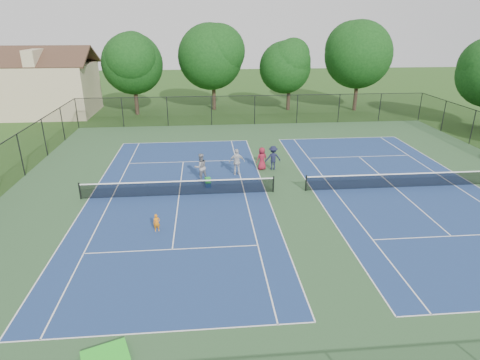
{
  "coord_description": "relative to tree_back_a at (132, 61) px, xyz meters",
  "views": [
    {
      "loc": [
        -5.27,
        -23.14,
        10.14
      ],
      "look_at": [
        -3.26,
        -1.0,
        1.3
      ],
      "focal_mm": 30.0,
      "sensor_mm": 36.0,
      "label": 1
    }
  ],
  "objects": [
    {
      "name": "child_player",
      "position": [
        5.11,
        -28.49,
        -5.56
      ],
      "size": [
        0.39,
        0.29,
        0.95
      ],
      "primitive_type": "imported",
      "rotation": [
        0.0,
        0.0,
        0.2
      ],
      "color": "orange",
      "rests_on": "ground"
    },
    {
      "name": "ball_hopper",
      "position": [
        7.82,
        -22.81,
        -5.55
      ],
      "size": [
        0.41,
        0.37,
        0.36
      ],
      "primitive_type": "cube",
      "rotation": [
        0.0,
        0.0,
        0.32
      ],
      "color": "green",
      "rests_on": "ball_crate"
    },
    {
      "name": "tennis_court_right",
      "position": [
        20.0,
        -24.0,
        -5.94
      ],
      "size": [
        12.0,
        23.83,
        1.07
      ],
      "color": "navy",
      "rests_on": "ground"
    },
    {
      "name": "ball_crate",
      "position": [
        7.82,
        -22.81,
        -5.89
      ],
      "size": [
        0.44,
        0.42,
        0.31
      ],
      "primitive_type": "cube",
      "rotation": [
        0.0,
        0.0,
        0.33
      ],
      "color": "navy",
      "rests_on": "ground"
    },
    {
      "name": "clapboard_house",
      "position": [
        -10.0,
        1.0,
        -2.95
      ],
      "size": [
        10.8,
        8.1,
        7.65
      ],
      "color": "tan",
      "rests_on": "ground"
    },
    {
      "name": "instructor",
      "position": [
        7.38,
        -21.5,
        -5.09
      ],
      "size": [
        1.13,
        1.03,
        1.9
      ],
      "primitive_type": "imported",
      "rotation": [
        0.0,
        0.0,
        3.56
      ],
      "color": "gray",
      "rests_on": "ground"
    },
    {
      "name": "bystander_a",
      "position": [
        9.92,
        -20.67,
        -5.1
      ],
      "size": [
        1.14,
        0.55,
        1.89
      ],
      "primitive_type": "imported",
      "rotation": [
        0.0,
        0.0,
        3.23
      ],
      "color": "silver",
      "rests_on": "ground"
    },
    {
      "name": "tree_back_b",
      "position": [
        9.0,
        2.0,
        0.56
      ],
      "size": [
        7.6,
        7.6,
        10.03
      ],
      "color": "#2D2116",
      "rests_on": "ground"
    },
    {
      "name": "ground",
      "position": [
        13.0,
        -24.0,
        -6.04
      ],
      "size": [
        140.0,
        140.0,
        0.0
      ],
      "primitive_type": "plane",
      "color": "#234716",
      "rests_on": "ground"
    },
    {
      "name": "tree_back_a",
      "position": [
        0.0,
        0.0,
        0.0
      ],
      "size": [
        6.8,
        6.8,
        9.15
      ],
      "color": "#2D2116",
      "rests_on": "ground"
    },
    {
      "name": "tree_back_d",
      "position": [
        26.0,
        0.0,
        0.79
      ],
      "size": [
        7.8,
        7.8,
        10.37
      ],
      "color": "#2D2116",
      "rests_on": "ground"
    },
    {
      "name": "tree_back_c",
      "position": [
        18.0,
        1.0,
        -0.56
      ],
      "size": [
        6.0,
        6.0,
        8.4
      ],
      "color": "#2D2116",
      "rests_on": "ground"
    },
    {
      "name": "court_pad",
      "position": [
        13.0,
        -24.0,
        -6.03
      ],
      "size": [
        36.0,
        36.0,
        0.01
      ],
      "primitive_type": "cube",
      "color": "#30532F",
      "rests_on": "ground"
    },
    {
      "name": "tennis_court_left",
      "position": [
        6.0,
        -24.0,
        -5.94
      ],
      "size": [
        12.0,
        23.83,
        1.07
      ],
      "color": "navy",
      "rests_on": "ground"
    },
    {
      "name": "bystander_c",
      "position": [
        11.8,
        -19.79,
        -5.2
      ],
      "size": [
        0.94,
        0.77,
        1.67
      ],
      "primitive_type": "imported",
      "rotation": [
        0.0,
        0.0,
        3.47
      ],
      "color": "maroon",
      "rests_on": "ground"
    },
    {
      "name": "green_tarp",
      "position": [
        4.3,
        -36.92,
        -5.95
      ],
      "size": [
        1.71,
        1.47,
        0.16
      ],
      "primitive_type": "cube",
      "rotation": [
        0.0,
        0.0,
        0.36
      ],
      "color": "green",
      "rests_on": "ground"
    },
    {
      "name": "perimeter_fence",
      "position": [
        13.0,
        -24.0,
        -4.44
      ],
      "size": [
        36.08,
        36.08,
        3.02
      ],
      "color": "black",
      "rests_on": "ground"
    },
    {
      "name": "bystander_b",
      "position": [
        12.61,
        -19.85,
        -5.15
      ],
      "size": [
        1.2,
        0.74,
        1.79
      ],
      "primitive_type": "imported",
      "rotation": [
        0.0,
        0.0,
        3.21
      ],
      "color": "#161932",
      "rests_on": "ground"
    }
  ]
}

